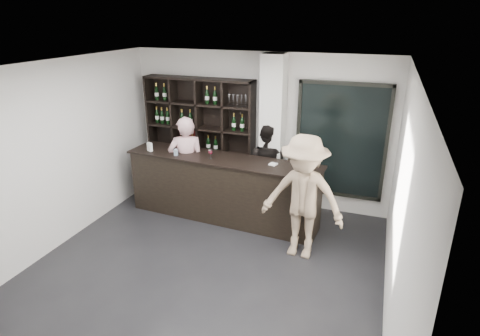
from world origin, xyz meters
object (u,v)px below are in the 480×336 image
at_px(taster_pink, 187,165).
at_px(tasting_counter, 223,189).
at_px(wine_shelf, 200,139).
at_px(taster_black, 267,167).
at_px(customer, 303,198).

bearing_deg(taster_pink, tasting_counter, 147.68).
height_order(wine_shelf, tasting_counter, wine_shelf).
relative_size(wine_shelf, taster_black, 1.41).
relative_size(taster_black, customer, 0.88).
bearing_deg(wine_shelf, customer, -32.53).
distance_m(taster_pink, taster_black, 1.49).
bearing_deg(tasting_counter, wine_shelf, 138.12).
bearing_deg(taster_black, tasting_counter, 60.25).
bearing_deg(taster_black, taster_pink, 36.22).
bearing_deg(tasting_counter, taster_pink, 176.06).
height_order(wine_shelf, taster_black, wine_shelf).
xyz_separation_m(tasting_counter, customer, (1.58, -0.70, 0.38)).
xyz_separation_m(tasting_counter, taster_pink, (-0.75, 0.10, 0.33)).
height_order(wine_shelf, customer, wine_shelf).
bearing_deg(wine_shelf, tasting_counter, -45.53).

